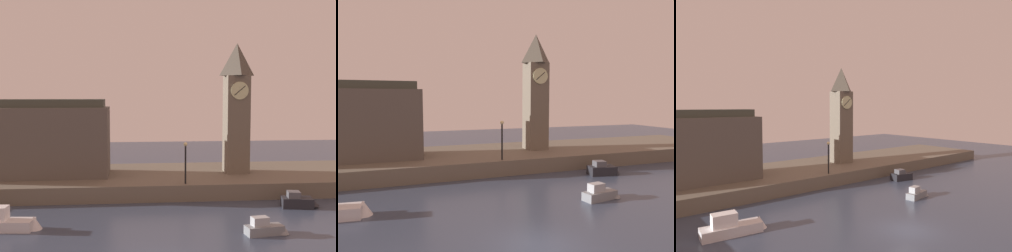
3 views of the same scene
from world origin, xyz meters
TOP-DOWN VIEW (x-y plane):
  - far_embankment at (0.00, 20.00)m, footprint 70.00×12.00m
  - clock_tower at (9.26, 19.79)m, footprint 2.58×2.61m
  - parliament_hall at (-12.27, 19.76)m, footprint 16.05×5.10m
  - streetlamp at (3.29, 14.74)m, footprint 0.36×0.36m
  - boat_cruiser_grey at (7.68, 5.07)m, footprint 3.21×1.40m
  - boat_ferry_white at (-10.37, 7.66)m, footprint 5.09×1.89m
  - boat_barge_dark at (12.67, 11.40)m, footprint 3.40×1.85m

SIDE VIEW (x-z plane):
  - boat_cruiser_grey at x=7.68m, z-range -0.19..1.06m
  - boat_barge_dark at x=12.67m, z-range -0.18..1.23m
  - boat_ferry_white at x=-10.37m, z-range -0.36..1.49m
  - far_embankment at x=0.00m, z-range 0.00..1.50m
  - streetlamp at x=3.29m, z-range 1.98..5.78m
  - parliament_hall at x=-12.27m, z-range -0.57..11.17m
  - clock_tower at x=9.26m, z-range 1.76..15.05m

